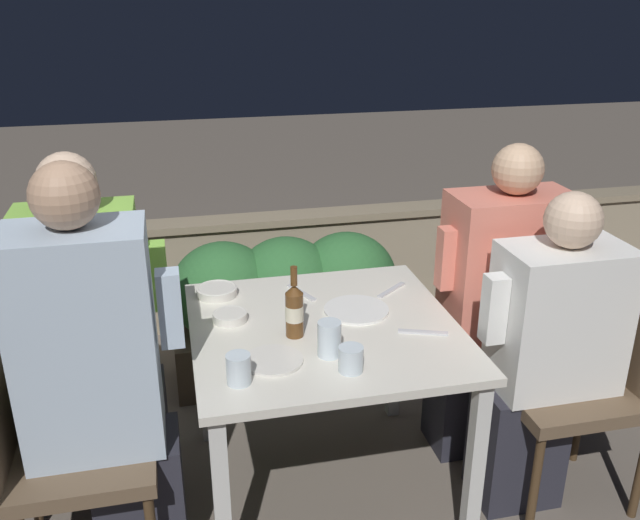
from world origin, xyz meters
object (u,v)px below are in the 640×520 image
Objects in this scene: person_coral_top at (495,304)px; beer_bottle at (294,310)px; chair_left_near at (37,428)px; person_white_polo at (544,355)px; chair_left_far at (40,373)px; potted_plant at (37,338)px; chair_right_far at (540,318)px; person_green_blouse at (99,338)px; person_blue_shirt at (102,381)px; chair_right_near at (596,358)px.

beer_bottle is (-0.84, -0.19, 0.16)m from person_coral_top.
person_white_polo reaches higher than chair_left_near.
chair_left_far is at bearing 96.69° from chair_left_near.
beer_bottle is at bearing -36.46° from potted_plant.
person_green_blouse is at bearing -179.96° from chair_right_far.
person_blue_shirt is at bearing -168.82° from chair_right_far.
person_green_blouse reaches higher than chair_right_far.
person_white_polo reaches higher than potted_plant.
chair_right_near is (1.91, -0.01, 0.00)m from chair_left_near.
person_white_polo reaches higher than chair_right_near.
beer_bottle reaches higher than chair_left_far.
chair_left_far is at bearing 167.54° from beer_bottle.
person_blue_shirt is 1.08× the size of person_coral_top.
person_coral_top is at bearing 180.00° from chair_right_far.
person_coral_top is at bearing 125.57° from chair_right_near.
person_coral_top is (-0.03, 0.34, 0.04)m from person_white_polo.
person_white_polo reaches higher than chair_right_far.
person_coral_top is 1.84× the size of potted_plant.
potted_plant is at bearing 112.36° from person_blue_shirt.
person_green_blouse is 5.26× the size of beer_bottle.
person_green_blouse is 1.57m from person_white_polo.
person_green_blouse is at bearing 163.79° from beer_bottle.
person_green_blouse is at bearing 169.12° from chair_right_near.
beer_bottle reaches higher than chair_right_far.
person_green_blouse is at bearing 62.83° from chair_left_near.
person_green_blouse is 1.71m from chair_right_far.
chair_right_far is 0.72× the size of person_coral_top.
chair_right_near is (1.95, -0.33, 0.00)m from chair_left_far.
person_white_polo is (1.70, -0.01, 0.04)m from chair_left_near.
person_green_blouse is 0.66m from potted_plant.
person_white_polo is at bearing -0.17° from chair_left_near.
person_white_polo is 1.71× the size of potted_plant.
person_blue_shirt is 0.33m from person_green_blouse.
chair_left_far is at bearing 169.09° from person_white_polo.
person_coral_top is (1.50, 0.00, -0.03)m from person_green_blouse.
chair_right_far is 1.33× the size of potted_plant.
chair_left_far is 1.33× the size of potted_plant.
chair_left_near reaches higher than potted_plant.
chair_right_far is (-0.03, 0.34, 0.00)m from chair_right_near.
chair_right_far is at bearing -0.00° from person_coral_top.
person_white_polo is 0.34m from person_coral_top.
beer_bottle is at bearing 170.66° from person_white_polo.
potted_plant is (-0.35, 0.86, -0.27)m from person_blue_shirt.
chair_left_far is 1.77m from person_white_polo.
person_green_blouse reaches higher than person_white_polo.
person_white_polo is 0.90m from beer_bottle.
beer_bottle is 1.27m from potted_plant.
person_blue_shirt is 1.98× the size of potted_plant.
beer_bottle reaches higher than chair_left_near.
chair_left_near is at bearing -168.80° from person_coral_top.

